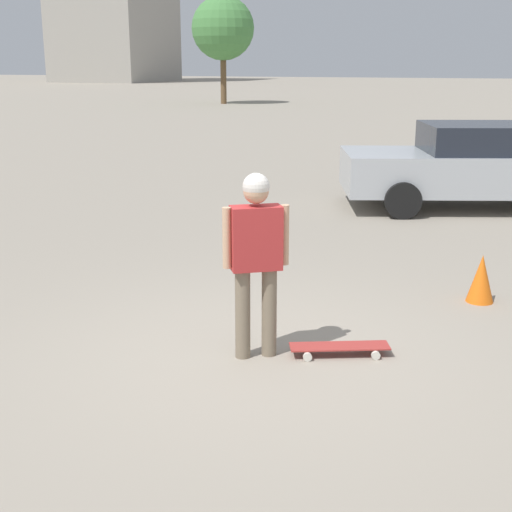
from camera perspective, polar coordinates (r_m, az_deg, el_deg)
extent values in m
plane|color=gray|center=(6.32, 0.00, -7.96)|extent=(220.00, 220.00, 0.00)
cylinder|color=#7A6B56|center=(6.15, -1.07, -4.66)|extent=(0.13, 0.13, 0.79)
cylinder|color=#7A6B56|center=(6.20, 1.06, -4.50)|extent=(0.13, 0.13, 0.79)
cube|color=#B22D2D|center=(5.98, 0.00, 1.45)|extent=(0.40, 0.47, 0.54)
cylinder|color=tan|center=(5.93, -2.36, 1.45)|extent=(0.07, 0.07, 0.52)
cylinder|color=tan|center=(6.03, 2.32, 1.70)|extent=(0.07, 0.07, 0.52)
sphere|color=tan|center=(5.89, 0.00, 5.22)|extent=(0.21, 0.21, 0.21)
sphere|color=silver|center=(5.89, 0.00, 5.58)|extent=(0.23, 0.23, 0.23)
cube|color=#A5332D|center=(6.34, 6.70, -7.17)|extent=(0.53, 0.89, 0.01)
cylinder|color=silver|center=(6.21, 4.14, -8.06)|extent=(0.06, 0.08, 0.08)
cylinder|color=silver|center=(6.42, 3.88, -7.22)|extent=(0.06, 0.08, 0.08)
cylinder|color=silver|center=(6.31, 9.56, -7.85)|extent=(0.06, 0.08, 0.08)
cylinder|color=silver|center=(6.52, 9.11, -7.04)|extent=(0.06, 0.08, 0.08)
cube|color=#ADB2B7|center=(13.07, 17.15, 6.49)|extent=(3.23, 4.91, 0.68)
cube|color=#1E232D|center=(13.03, 17.84, 8.99)|extent=(2.25, 2.48, 0.48)
cylinder|color=black|center=(11.90, 11.66, 4.38)|extent=(0.38, 0.64, 0.60)
cylinder|color=black|center=(13.72, 10.28, 5.87)|extent=(0.38, 0.64, 0.60)
cylinder|color=brown|center=(44.21, -2.62, 14.07)|extent=(0.35, 0.35, 3.08)
sphere|color=#478442|center=(44.24, -2.67, 17.75)|extent=(3.72, 3.72, 3.72)
cone|color=orange|center=(7.97, 17.57, -1.73)|extent=(0.29, 0.29, 0.52)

